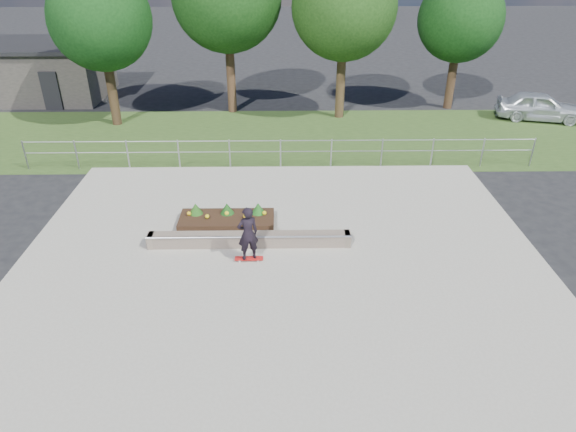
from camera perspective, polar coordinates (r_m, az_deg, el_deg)
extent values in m
plane|color=black|center=(14.02, -0.73, -6.92)|extent=(120.00, 120.00, 0.00)
cube|color=#2B441B|center=(23.83, -0.85, 8.73)|extent=(30.00, 8.00, 0.02)
cube|color=gray|center=(14.00, -0.73, -6.82)|extent=(15.00, 15.00, 0.06)
cylinder|color=gray|center=(22.67, -27.16, 6.01)|extent=(0.06, 0.06, 1.20)
cylinder|color=gray|center=(21.86, -22.43, 6.27)|extent=(0.06, 0.06, 1.20)
cylinder|color=#94969C|center=(21.21, -17.37, 6.51)|extent=(0.06, 0.06, 1.20)
cylinder|color=#979B9F|center=(20.74, -12.03, 6.70)|extent=(0.06, 0.06, 1.20)
cylinder|color=gray|center=(20.45, -6.49, 6.84)|extent=(0.06, 0.06, 1.20)
cylinder|color=#97989F|center=(20.35, -0.83, 6.92)|extent=(0.06, 0.06, 1.20)
cylinder|color=gray|center=(20.45, 4.82, 6.92)|extent=(0.06, 0.06, 1.20)
cylinder|color=gray|center=(20.74, 10.37, 6.87)|extent=(0.06, 0.06, 1.20)
cylinder|color=gray|center=(21.22, 15.71, 6.75)|extent=(0.06, 0.06, 1.20)
cylinder|color=#9899A0|center=(21.87, 20.78, 6.59)|extent=(0.06, 0.06, 1.20)
cylinder|color=#9B9DA3|center=(22.67, 25.51, 6.40)|extent=(0.06, 0.06, 1.20)
cylinder|color=#9C9FA5|center=(20.15, -0.85, 8.37)|extent=(20.00, 0.04, 0.04)
cylinder|color=gray|center=(20.31, -0.84, 7.18)|extent=(20.00, 0.04, 0.04)
cube|color=#322F2D|center=(33.25, -26.64, 14.10)|extent=(8.00, 5.00, 2.80)
cube|color=black|center=(32.97, -27.23, 16.59)|extent=(8.40, 5.40, 0.20)
cube|color=black|center=(30.26, -24.86, 12.48)|extent=(0.90, 0.10, 2.00)
cylinder|color=black|center=(26.53, -18.89, 12.62)|extent=(0.44, 0.44, 2.93)
sphere|color=black|center=(25.87, -20.14, 19.85)|extent=(4.55, 4.55, 4.55)
cylinder|color=#382216|center=(27.29, -6.34, 14.86)|extent=(0.44, 0.44, 3.38)
cylinder|color=#352515|center=(26.40, 5.84, 14.16)|extent=(0.44, 0.44, 3.15)
sphere|color=black|center=(25.73, 6.27, 22.10)|extent=(4.90, 4.90, 4.90)
cylinder|color=#301F13|center=(29.16, 17.64, 13.95)|extent=(0.44, 0.44, 2.70)
sphere|color=black|center=(28.59, 18.63, 20.02)|extent=(4.20, 4.20, 4.20)
cube|color=brown|center=(15.24, -4.32, -2.62)|extent=(6.00, 0.40, 0.40)
cylinder|color=#9C9EA4|center=(14.96, -4.39, -2.37)|extent=(6.00, 0.06, 0.06)
cube|color=#66594B|center=(15.69, -14.97, -2.63)|extent=(0.15, 0.42, 0.40)
cube|color=brown|center=(15.33, 6.57, -2.52)|extent=(0.15, 0.42, 0.40)
cube|color=black|center=(16.47, -6.81, -0.48)|extent=(3.00, 1.20, 0.25)
sphere|color=gold|center=(16.62, -10.94, 0.27)|extent=(0.14, 0.14, 0.14)
sphere|color=yellow|center=(16.36, -8.97, -0.04)|extent=(0.14, 0.14, 0.14)
sphere|color=yellow|center=(16.46, -6.82, 0.31)|extent=(0.14, 0.14, 0.14)
sphere|color=gold|center=(16.23, -4.78, -0.01)|extent=(0.14, 0.14, 0.14)
sphere|color=gold|center=(16.37, -2.64, 0.34)|extent=(0.14, 0.14, 0.14)
cone|color=#1B4814|center=(16.67, -10.21, 0.83)|extent=(0.44, 0.44, 0.36)
cone|color=#123F12|center=(16.54, -6.79, 0.86)|extent=(0.44, 0.44, 0.36)
cone|color=#164D17|center=(16.47, -3.33, 0.89)|extent=(0.44, 0.44, 0.36)
cylinder|color=silver|center=(14.59, -5.40, -5.06)|extent=(0.05, 0.03, 0.05)
cylinder|color=white|center=(14.74, -5.35, -4.67)|extent=(0.05, 0.03, 0.05)
cylinder|color=silver|center=(14.56, -3.35, -5.05)|extent=(0.05, 0.03, 0.05)
cylinder|color=silver|center=(14.71, -3.33, -4.66)|extent=(0.05, 0.03, 0.05)
cylinder|color=#AAA9AF|center=(14.65, -5.38, -4.78)|extent=(0.02, 0.18, 0.02)
cylinder|color=#9C9CA1|center=(14.62, -3.34, -4.77)|extent=(0.02, 0.18, 0.02)
cube|color=#B51816|center=(14.62, -4.37, -4.71)|extent=(0.80, 0.21, 0.02)
imported|color=black|center=(14.19, -4.49, -1.95)|extent=(0.68, 0.56, 1.62)
imported|color=silver|center=(28.93, 26.19, 10.90)|extent=(4.37, 2.63, 1.39)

